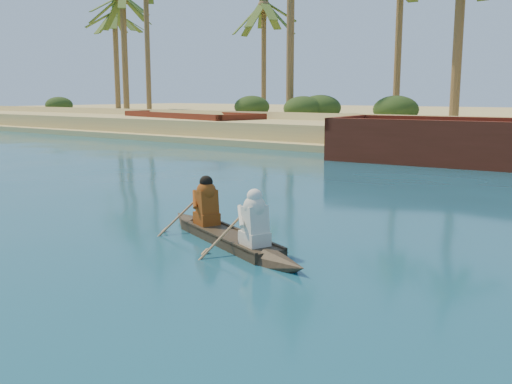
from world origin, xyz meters
The scene contains 3 objects.
canoe centered at (-8.00, 5.55, 0.27)m, with size 5.02×2.62×1.42m.
barge_left centered at (-28.79, 27.00, 0.69)m, with size 12.44×6.52×1.98m.
barge_mid centered at (-7.07, 22.00, 0.78)m, with size 13.74×5.63×2.23m.
Camera 1 is at (-1.04, -3.05, 2.94)m, focal length 40.00 mm.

